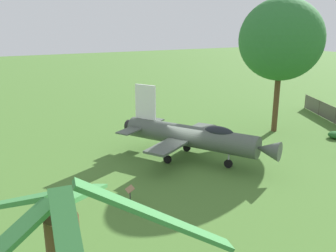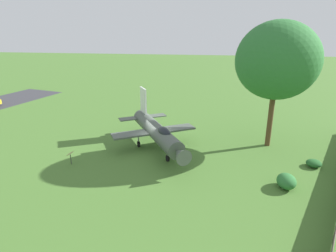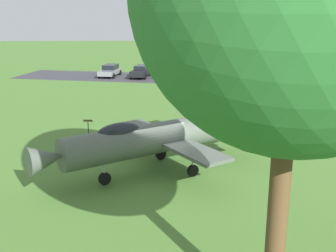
% 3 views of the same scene
% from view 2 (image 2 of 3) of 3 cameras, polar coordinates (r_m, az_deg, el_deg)
% --- Properties ---
extents(ground_plane, '(200.00, 200.00, 0.00)m').
position_cam_2_polar(ground_plane, '(28.30, -2.36, -4.46)').
color(ground_plane, '#47722D').
extents(display_jet, '(11.42, 8.50, 5.26)m').
position_cam_2_polar(display_jet, '(27.28, -2.16, -1.12)').
color(display_jet, '#4C564C').
rests_on(display_jet, ground_plane).
extents(shade_tree, '(7.10, 7.60, 11.94)m').
position_cam_2_polar(shade_tree, '(28.73, 20.80, 11.97)').
color(shade_tree, brown).
rests_on(shade_tree, ground_plane).
extents(shrub_near_fence, '(1.71, 1.37, 1.07)m').
position_cam_2_polar(shrub_near_fence, '(23.24, 22.37, -10.05)').
color(shrub_near_fence, '#2D7033').
rests_on(shrub_near_fence, ground_plane).
extents(shrub_by_tree, '(1.26, 1.26, 0.61)m').
position_cam_2_polar(shrub_by_tree, '(27.59, 26.87, -6.59)').
color(shrub_by_tree, '#235B26').
rests_on(shrub_by_tree, ground_plane).
extents(info_plaque, '(0.62, 0.43, 1.14)m').
position_cam_2_polar(info_plaque, '(26.19, -18.74, -5.48)').
color(info_plaque, '#333333').
rests_on(info_plaque, ground_plane).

